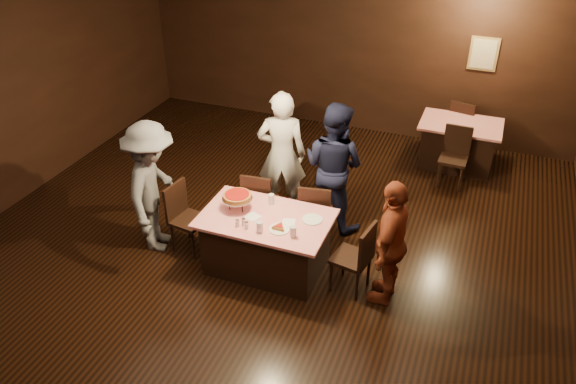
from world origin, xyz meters
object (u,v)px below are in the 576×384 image
object	(u,v)px
plate_empty	(312,219)
diner_navy_hoodie	(334,166)
chair_end_right	(351,257)
chair_back_far	(463,125)
chair_far_right	(316,212)
glass_front_left	(260,227)
chair_end_left	(189,219)
back_table	(458,144)
glass_front_right	(293,232)
diner_white_jacket	(282,155)
diner_grey_knit	(153,188)
main_table	(266,243)
chair_far_left	(261,200)
glass_back	(271,199)
chair_back_near	(453,158)
diner_red_shirt	(391,243)
pizza_stand	(237,196)

from	to	relation	value
plate_empty	diner_navy_hoodie	bearing A→B (deg)	93.99
chair_end_right	chair_back_far	world-z (taller)	same
chair_far_right	diner_navy_hoodie	distance (m)	0.68
chair_far_right	glass_front_left	bearing A→B (deg)	61.11
chair_end_left	chair_back_far	world-z (taller)	same
back_table	glass_front_right	size ratio (longest dim) A/B	9.29
back_table	chair_far_right	world-z (taller)	chair_far_right
diner_white_jacket	diner_grey_knit	distance (m)	1.84
main_table	chair_back_far	xyz separation A→B (m)	(1.93, 4.25, 0.09)
chair_end_right	diner_grey_knit	world-z (taller)	diner_grey_knit
main_table	glass_front_right	xyz separation A→B (m)	(0.45, -0.25, 0.46)
chair_far_left	diner_navy_hoodie	bearing A→B (deg)	-154.45
main_table	chair_far_left	distance (m)	0.85
back_table	chair_far_left	bearing A→B (deg)	-128.81
chair_back_far	diner_grey_knit	distance (m)	5.56
glass_front_right	main_table	bearing A→B (deg)	150.95
chair_back_far	glass_back	xyz separation A→B (m)	(-1.98, -3.95, 0.37)
plate_empty	glass_front_left	bearing A→B (deg)	-138.01
chair_back_near	diner_red_shirt	size ratio (longest dim) A/B	0.59
back_table	chair_far_left	distance (m)	3.72
diner_grey_knit	glass_back	size ratio (longest dim) A/B	12.93
back_table	pizza_stand	size ratio (longest dim) A/B	3.42
chair_end_right	diner_white_jacket	size ratio (longest dim) A/B	0.50
chair_end_left	diner_white_jacket	distance (m)	1.58
diner_white_jacket	diner_grey_knit	bearing A→B (deg)	30.47
main_table	chair_end_left	xyz separation A→B (m)	(-1.10, 0.00, 0.09)
diner_white_jacket	plate_empty	xyz separation A→B (m)	(0.85, -1.13, -0.16)
chair_back_far	glass_front_right	bearing A→B (deg)	83.79
pizza_stand	glass_front_right	bearing A→B (deg)	-19.44
chair_back_far	glass_back	size ratio (longest dim) A/B	6.79
chair_far_left	chair_back_far	bearing A→B (deg)	-128.56
diner_white_jacket	main_table	bearing A→B (deg)	85.60
chair_end_right	glass_front_left	size ratio (longest dim) A/B	6.79
chair_far_left	glass_front_right	distance (m)	1.36
chair_far_right	glass_back	size ratio (longest dim) A/B	6.79
diner_red_shirt	glass_back	xyz separation A→B (m)	(-1.60, 0.30, 0.04)
chair_back_far	diner_white_jacket	bearing A→B (deg)	65.12
diner_grey_knit	chair_end_right	bearing A→B (deg)	-104.16
chair_far_left	back_table	bearing A→B (deg)	-133.69
glass_front_left	glass_back	world-z (taller)	same
chair_far_right	glass_back	bearing A→B (deg)	34.55
chair_end_left	chair_end_right	world-z (taller)	same
chair_end_right	glass_front_right	distance (m)	0.79
chair_far_right	diner_navy_hoodie	size ratio (longest dim) A/B	0.52
main_table	diner_white_jacket	distance (m)	1.43
glass_front_right	plate_empty	bearing A→B (deg)	75.96
chair_back_near	pizza_stand	bearing A→B (deg)	-127.18
back_table	diner_red_shirt	size ratio (longest dim) A/B	0.81
chair_end_left	diner_navy_hoodie	xyz separation A→B (m)	(1.57, 1.26, 0.45)
back_table	glass_back	distance (m)	3.91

